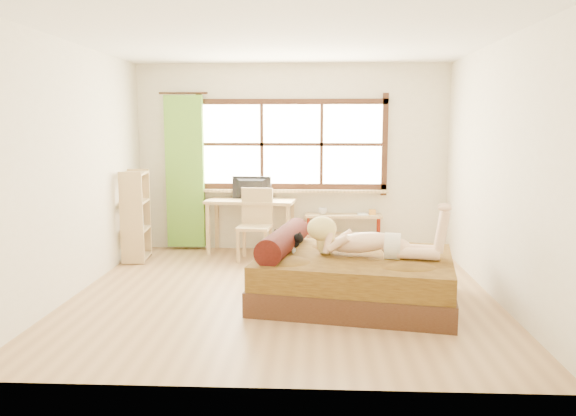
# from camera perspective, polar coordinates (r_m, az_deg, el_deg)

# --- Properties ---
(floor) EXTENTS (4.50, 4.50, 0.00)m
(floor) POSITION_cam_1_polar(r_m,az_deg,el_deg) (6.22, -0.51, -8.65)
(floor) COLOR #9E754C
(floor) RESTS_ON ground
(ceiling) EXTENTS (4.50, 4.50, 0.00)m
(ceiling) POSITION_cam_1_polar(r_m,az_deg,el_deg) (6.01, -0.55, 16.79)
(ceiling) COLOR white
(ceiling) RESTS_ON wall_back
(wall_back) EXTENTS (4.50, 0.00, 4.50)m
(wall_back) POSITION_cam_1_polar(r_m,az_deg,el_deg) (8.21, 0.37, 5.09)
(wall_back) COLOR silver
(wall_back) RESTS_ON floor
(wall_front) EXTENTS (4.50, 0.00, 4.50)m
(wall_front) POSITION_cam_1_polar(r_m,az_deg,el_deg) (3.73, -2.52, 1.13)
(wall_front) COLOR silver
(wall_front) RESTS_ON floor
(wall_left) EXTENTS (0.00, 4.50, 4.50)m
(wall_left) POSITION_cam_1_polar(r_m,az_deg,el_deg) (6.49, -20.81, 3.68)
(wall_left) COLOR silver
(wall_left) RESTS_ON floor
(wall_right) EXTENTS (0.00, 4.50, 4.50)m
(wall_right) POSITION_cam_1_polar(r_m,az_deg,el_deg) (6.25, 20.56, 3.53)
(wall_right) COLOR silver
(wall_right) RESTS_ON floor
(window) EXTENTS (2.80, 0.16, 1.46)m
(window) POSITION_cam_1_polar(r_m,az_deg,el_deg) (8.17, 0.37, 6.19)
(window) COLOR #FFEDBF
(window) RESTS_ON wall_back
(curtain) EXTENTS (0.55, 0.10, 2.20)m
(curtain) POSITION_cam_1_polar(r_m,az_deg,el_deg) (8.31, -10.42, 3.61)
(curtain) COLOR #569628
(curtain) RESTS_ON wall_back
(bed) EXTENTS (2.23, 1.91, 0.75)m
(bed) POSITION_cam_1_polar(r_m,az_deg,el_deg) (5.93, 6.40, -6.85)
(bed) COLOR black
(bed) RESTS_ON floor
(woman) EXTENTS (1.43, 0.64, 0.59)m
(woman) POSITION_cam_1_polar(r_m,az_deg,el_deg) (5.78, 8.48, -2.00)
(woman) COLOR beige
(woman) RESTS_ON bed
(kitten) EXTENTS (0.31, 0.17, 0.24)m
(kitten) POSITION_cam_1_polar(r_m,az_deg,el_deg) (5.94, -0.10, -3.37)
(kitten) COLOR black
(kitten) RESTS_ON bed
(desk) EXTENTS (1.29, 0.69, 0.78)m
(desk) POSITION_cam_1_polar(r_m,az_deg,el_deg) (8.02, -3.81, 0.13)
(desk) COLOR tan
(desk) RESTS_ON floor
(monitor) EXTENTS (0.57, 0.13, 0.32)m
(monitor) POSITION_cam_1_polar(r_m,az_deg,el_deg) (8.04, -3.78, 2.05)
(monitor) COLOR black
(monitor) RESTS_ON desk
(chair) EXTENTS (0.47, 0.47, 0.97)m
(chair) POSITION_cam_1_polar(r_m,az_deg,el_deg) (7.68, -3.30, -1.23)
(chair) COLOR tan
(chair) RESTS_ON floor
(pipe_shelf) EXTENTS (1.11, 0.29, 0.63)m
(pipe_shelf) POSITION_cam_1_polar(r_m,az_deg,el_deg) (8.14, 5.71, -1.68)
(pipe_shelf) COLOR tan
(pipe_shelf) RESTS_ON floor
(cup) EXTENTS (0.12, 0.12, 0.09)m
(cup) POSITION_cam_1_polar(r_m,az_deg,el_deg) (8.10, 3.53, -0.31)
(cup) COLOR gray
(cup) RESTS_ON pipe_shelf
(book) EXTENTS (0.16, 0.21, 0.02)m
(book) POSITION_cam_1_polar(r_m,az_deg,el_deg) (8.13, 7.05, -0.61)
(book) COLOR gray
(book) RESTS_ON pipe_shelf
(bookshelf) EXTENTS (0.35, 0.56, 1.22)m
(bookshelf) POSITION_cam_1_polar(r_m,az_deg,el_deg) (7.86, -15.22, -0.72)
(bookshelf) COLOR tan
(bookshelf) RESTS_ON floor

